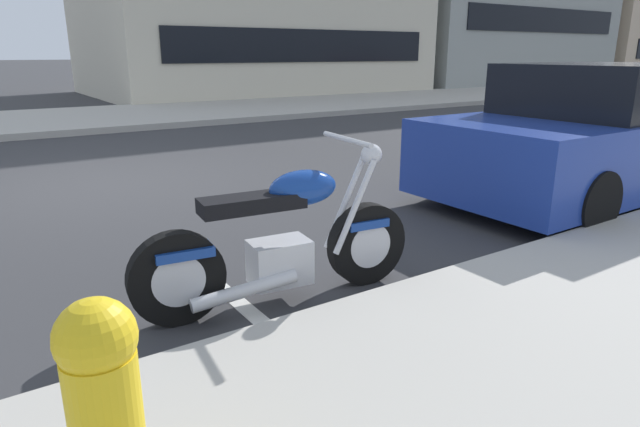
{
  "coord_description": "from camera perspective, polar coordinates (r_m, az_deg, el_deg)",
  "views": [
    {
      "loc": [
        -1.41,
        -7.3,
        1.65
      ],
      "look_at": [
        0.63,
        -4.24,
        0.55
      ],
      "focal_mm": 30.41,
      "sensor_mm": 36.0,
      "label": 1
    }
  ],
  "objects": [
    {
      "name": "ground_plane",
      "position": [
        7.62,
        -22.17,
        2.89
      ],
      "size": [
        260.0,
        260.0,
        0.0
      ],
      "primitive_type": "plane",
      "color": "#333335"
    },
    {
      "name": "sidewalk_far_curb",
      "position": [
        19.78,
        9.42,
        11.84
      ],
      "size": [
        120.0,
        5.0,
        0.14
      ],
      "primitive_type": "cube",
      "color": "#ADA89E",
      "rests_on": "ground"
    },
    {
      "name": "parking_stall_stripe",
      "position": [
        3.91,
        -9.37,
        -8.5
      ],
      "size": [
        0.12,
        2.2,
        0.01
      ],
      "primitive_type": "cube",
      "color": "silver",
      "rests_on": "ground"
    },
    {
      "name": "parked_motorcycle",
      "position": [
        3.64,
        -3.96,
        -3.12
      ],
      "size": [
        1.99,
        0.62,
        1.1
      ],
      "rotation": [
        0.0,
        0.0,
        -0.11
      ],
      "color": "black",
      "rests_on": "ground"
    },
    {
      "name": "parked_car_across_street",
      "position": [
        7.28,
        27.46,
        7.34
      ],
      "size": [
        4.63,
        1.95,
        1.52
      ],
      "rotation": [
        0.0,
        0.0,
        0.01
      ],
      "color": "navy",
      "rests_on": "ground"
    },
    {
      "name": "fire_hydrant",
      "position": [
        1.88,
        -21.58,
        -19.32
      ],
      "size": [
        0.24,
        0.36,
        0.83
      ],
      "color": "gold",
      "rests_on": "sidewalk_near_curb"
    },
    {
      "name": "townhouse_mid_block",
      "position": [
        43.96,
        29.0,
        17.95
      ],
      "size": [
        13.6,
        8.97,
        8.32
      ],
      "color": "beige",
      "rests_on": "ground"
    }
  ]
}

